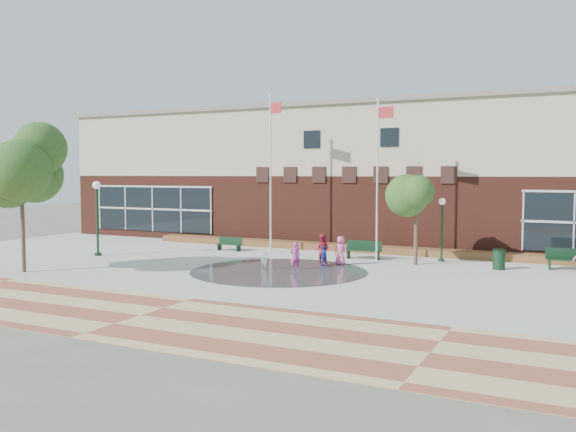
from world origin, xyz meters
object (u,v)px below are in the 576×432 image
at_px(tree_big_left, 21,166).
at_px(child_splash, 295,256).
at_px(trash_can, 499,259).
at_px(flagpole_right, 378,171).
at_px(bench_left, 229,246).
at_px(flagpole_left, 271,165).

relative_size(tree_big_left, child_splash, 5.10).
bearing_deg(child_splash, trash_can, 168.82).
height_order(flagpole_right, trash_can, flagpole_right).
distance_m(bench_left, child_splash, 8.37).
bearing_deg(child_splash, flagpole_right, -156.58).
bearing_deg(flagpole_left, tree_big_left, -97.85).
bearing_deg(child_splash, bench_left, -74.09).
height_order(bench_left, child_splash, child_splash).
bearing_deg(tree_big_left, child_splash, 28.68).
relative_size(flagpole_left, trash_can, 9.18).
bearing_deg(bench_left, child_splash, -33.98).
bearing_deg(flagpole_right, trash_can, 14.82).
bearing_deg(flagpole_right, child_splash, -100.92).
bearing_deg(child_splash, flagpole_left, -90.98).
xyz_separation_m(flagpole_right, trash_can, (6.22, -0.31, -4.31)).
relative_size(trash_can, child_splash, 0.74).
bearing_deg(tree_big_left, trash_can, 27.89).
distance_m(flagpole_left, tree_big_left, 13.74).
relative_size(flagpole_left, tree_big_left, 1.33).
relative_size(bench_left, trash_can, 1.65).
xyz_separation_m(flagpole_left, child_splash, (4.27, -5.65, -4.49)).
bearing_deg(flagpole_left, trash_can, 17.60).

